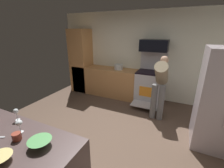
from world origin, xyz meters
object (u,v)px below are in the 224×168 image
at_px(oven_range, 150,86).
at_px(mug_tea, 17,137).
at_px(microwave, 154,46).
at_px(stock_pot, 118,67).
at_px(person_cook, 160,82).
at_px(wine_glass_mid, 16,112).
at_px(mixing_bowl_large, 0,159).
at_px(mixing_bowl_small, 40,143).
at_px(wine_glass_far, 19,123).

bearing_deg(oven_range, mug_tea, -103.22).
bearing_deg(microwave, stock_pot, -175.46).
bearing_deg(person_cook, stock_pot, 153.82).
relative_size(oven_range, wine_glass_mid, 8.75).
bearing_deg(mug_tea, oven_range, 76.78).
relative_size(mixing_bowl_large, mixing_bowl_small, 0.88).
relative_size(oven_range, mixing_bowl_large, 6.95).
height_order(microwave, wine_glass_mid, microwave).
bearing_deg(mixing_bowl_large, wine_glass_mid, 134.94).
height_order(oven_range, wine_glass_mid, oven_range).
xyz_separation_m(mixing_bowl_small, stock_pot, (-0.52, 3.39, 0.04)).
bearing_deg(mixing_bowl_small, person_cook, 72.82).
relative_size(mixing_bowl_large, wine_glass_mid, 1.26).
bearing_deg(wine_glass_mid, stock_pot, 86.99).
height_order(oven_range, stock_pot, oven_range).
relative_size(wine_glass_mid, stock_pot, 0.65).
bearing_deg(person_cook, microwave, 115.36).
bearing_deg(oven_range, wine_glass_mid, -110.41).
relative_size(oven_range, mixing_bowl_small, 6.12).
height_order(wine_glass_far, mug_tea, wine_glass_far).
bearing_deg(wine_glass_mid, mug_tea, -34.96).
xyz_separation_m(person_cook, wine_glass_mid, (-1.53, -2.50, 0.14)).
bearing_deg(person_cook, mixing_bowl_small, -107.18).
xyz_separation_m(oven_range, person_cook, (0.36, -0.66, 0.38)).
relative_size(mixing_bowl_large, wine_glass_far, 1.33).
bearing_deg(wine_glass_mid, mixing_bowl_large, -45.06).
bearing_deg(wine_glass_mid, wine_glass_far, -28.65).
bearing_deg(stock_pot, oven_range, -0.82).
xyz_separation_m(mug_tea, stock_pot, (-0.21, 3.43, 0.04)).
relative_size(person_cook, mug_tea, 15.41).
bearing_deg(person_cook, wine_glass_far, -115.13).
bearing_deg(mixing_bowl_large, stock_pot, 95.46).
bearing_deg(microwave, mixing_bowl_small, -97.96).
height_order(oven_range, person_cook, oven_range).
height_order(person_cook, mixing_bowl_large, person_cook).
distance_m(microwave, mug_tea, 3.67).
relative_size(microwave, stock_pot, 2.78).
distance_m(microwave, mixing_bowl_small, 3.58).
height_order(person_cook, wine_glass_far, person_cook).
bearing_deg(stock_pot, wine_glass_far, -87.98).
distance_m(person_cook, wine_glass_mid, 2.93).
bearing_deg(mixing_bowl_small, microwave, 82.04).
bearing_deg(wine_glass_far, wine_glass_mid, 151.35).
distance_m(wine_glass_mid, mug_tea, 0.46).
height_order(mixing_bowl_large, stock_pot, stock_pot).
xyz_separation_m(person_cook, wine_glass_far, (-1.25, -2.65, 0.14)).
bearing_deg(mixing_bowl_small, oven_range, 81.82).
relative_size(wine_glass_far, stock_pot, 0.61).
relative_size(oven_range, person_cook, 1.03).
distance_m(microwave, person_cook, 1.14).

